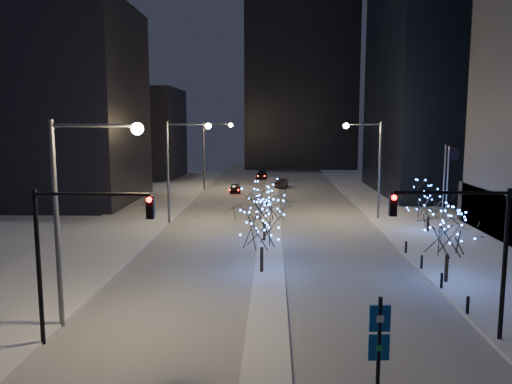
{
  "coord_description": "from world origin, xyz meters",
  "views": [
    {
      "loc": [
        0.26,
        -20.79,
        9.79
      ],
      "look_at": [
        -0.98,
        13.99,
        5.0
      ],
      "focal_mm": 35.0,
      "sensor_mm": 36.0,
      "label": 1
    }
  ],
  "objects_px": {
    "holiday_tree_plaza_near": "(448,233)",
    "wayfinding_sign": "(379,341)",
    "holiday_tree_median_near": "(262,223)",
    "holiday_tree_median_far": "(264,204)",
    "car_near": "(235,188)",
    "street_lamp_east": "(371,157)",
    "street_lamp_w_far": "(211,146)",
    "street_lamp_w_near": "(77,194)",
    "car_far": "(262,175)",
    "car_mid": "(282,183)",
    "street_lamp_w_mid": "(179,158)",
    "holiday_tree_plaza_far": "(429,201)",
    "traffic_signal_west": "(72,241)",
    "traffic_signal_east": "(470,239)"
  },
  "relations": [
    {
      "from": "street_lamp_east",
      "to": "car_near",
      "type": "xyz_separation_m",
      "value": [
        -15.3,
        19.25,
        -5.8
      ]
    },
    {
      "from": "car_far",
      "to": "holiday_tree_median_far",
      "type": "height_order",
      "value": "holiday_tree_median_far"
    },
    {
      "from": "car_mid",
      "to": "car_far",
      "type": "distance_m",
      "value": 13.13
    },
    {
      "from": "traffic_signal_east",
      "to": "holiday_tree_plaza_far",
      "type": "bearing_deg",
      "value": 77.07
    },
    {
      "from": "holiday_tree_median_far",
      "to": "car_near",
      "type": "bearing_deg",
      "value": 99.09
    },
    {
      "from": "street_lamp_w_far",
      "to": "street_lamp_east",
      "type": "distance_m",
      "value": 29.08
    },
    {
      "from": "street_lamp_w_near",
      "to": "car_far",
      "type": "xyz_separation_m",
      "value": [
        7.03,
        65.72,
        -5.84
      ]
    },
    {
      "from": "street_lamp_w_mid",
      "to": "street_lamp_east",
      "type": "relative_size",
      "value": 1.0
    },
    {
      "from": "holiday_tree_median_near",
      "to": "wayfinding_sign",
      "type": "relative_size",
      "value": 1.31
    },
    {
      "from": "street_lamp_east",
      "to": "wayfinding_sign",
      "type": "bearing_deg",
      "value": -100.19
    },
    {
      "from": "street_lamp_east",
      "to": "car_mid",
      "type": "relative_size",
      "value": 2.29
    },
    {
      "from": "street_lamp_east",
      "to": "car_far",
      "type": "bearing_deg",
      "value": 107.64
    },
    {
      "from": "street_lamp_w_near",
      "to": "car_far",
      "type": "bearing_deg",
      "value": 83.9
    },
    {
      "from": "wayfinding_sign",
      "to": "traffic_signal_east",
      "type": "bearing_deg",
      "value": 44.16
    },
    {
      "from": "street_lamp_w_far",
      "to": "car_near",
      "type": "xyz_separation_m",
      "value": [
        3.72,
        -2.75,
        -5.85
      ]
    },
    {
      "from": "street_lamp_w_near",
      "to": "holiday_tree_plaza_near",
      "type": "bearing_deg",
      "value": 20.06
    },
    {
      "from": "street_lamp_east",
      "to": "holiday_tree_median_near",
      "type": "bearing_deg",
      "value": -118.99
    },
    {
      "from": "traffic_signal_east",
      "to": "car_mid",
      "type": "xyz_separation_m",
      "value": [
        -7.44,
        54.04,
        -4.04
      ]
    },
    {
      "from": "car_far",
      "to": "holiday_tree_median_far",
      "type": "bearing_deg",
      "value": -87.21
    },
    {
      "from": "street_lamp_w_far",
      "to": "holiday_tree_median_far",
      "type": "bearing_deg",
      "value": -75.34
    },
    {
      "from": "car_near",
      "to": "street_lamp_east",
      "type": "bearing_deg",
      "value": -56.01
    },
    {
      "from": "car_mid",
      "to": "wayfinding_sign",
      "type": "xyz_separation_m",
      "value": [
        2.37,
        -59.6,
        1.74
      ]
    },
    {
      "from": "street_lamp_w_mid",
      "to": "wayfinding_sign",
      "type": "relative_size",
      "value": 2.49
    },
    {
      "from": "car_near",
      "to": "car_mid",
      "type": "distance_m",
      "value": 8.87
    },
    {
      "from": "car_near",
      "to": "wayfinding_sign",
      "type": "bearing_deg",
      "value": -84.9
    },
    {
      "from": "street_lamp_east",
      "to": "holiday_tree_median_near",
      "type": "height_order",
      "value": "street_lamp_east"
    },
    {
      "from": "traffic_signal_west",
      "to": "traffic_signal_east",
      "type": "xyz_separation_m",
      "value": [
        17.38,
        1.0,
        0.0
      ]
    },
    {
      "from": "car_far",
      "to": "car_mid",
      "type": "bearing_deg",
      "value": -73.83
    },
    {
      "from": "holiday_tree_plaza_near",
      "to": "wayfinding_sign",
      "type": "height_order",
      "value": "holiday_tree_plaza_near"
    },
    {
      "from": "street_lamp_w_far",
      "to": "car_far",
      "type": "bearing_deg",
      "value": 65.92
    },
    {
      "from": "holiday_tree_plaza_far",
      "to": "holiday_tree_median_near",
      "type": "bearing_deg",
      "value": -138.63
    },
    {
      "from": "holiday_tree_median_near",
      "to": "holiday_tree_plaza_far",
      "type": "bearing_deg",
      "value": 41.37
    },
    {
      "from": "car_near",
      "to": "holiday_tree_median_near",
      "type": "bearing_deg",
      "value": -87.47
    },
    {
      "from": "street_lamp_w_mid",
      "to": "holiday_tree_plaza_far",
      "type": "bearing_deg",
      "value": -7.8
    },
    {
      "from": "street_lamp_w_near",
      "to": "car_near",
      "type": "relative_size",
      "value": 2.61
    },
    {
      "from": "car_mid",
      "to": "street_lamp_w_mid",
      "type": "bearing_deg",
      "value": 79.24
    },
    {
      "from": "holiday_tree_median_far",
      "to": "car_mid",
      "type": "bearing_deg",
      "value": 86.76
    },
    {
      "from": "street_lamp_east",
      "to": "traffic_signal_west",
      "type": "xyz_separation_m",
      "value": [
        -18.52,
        -30.0,
        -1.69
      ]
    },
    {
      "from": "street_lamp_east",
      "to": "car_mid",
      "type": "bearing_deg",
      "value": 108.92
    },
    {
      "from": "street_lamp_east",
      "to": "holiday_tree_plaza_far",
      "type": "distance_m",
      "value": 8.2
    },
    {
      "from": "street_lamp_w_near",
      "to": "holiday_tree_plaza_near",
      "type": "relative_size",
      "value": 2.15
    },
    {
      "from": "street_lamp_w_far",
      "to": "wayfinding_sign",
      "type": "bearing_deg",
      "value": -77.24
    },
    {
      "from": "holiday_tree_median_near",
      "to": "holiday_tree_median_far",
      "type": "bearing_deg",
      "value": 90.0
    },
    {
      "from": "street_lamp_east",
      "to": "holiday_tree_median_far",
      "type": "distance_m",
      "value": 15.08
    },
    {
      "from": "traffic_signal_east",
      "to": "car_far",
      "type": "relative_size",
      "value": 1.54
    },
    {
      "from": "holiday_tree_plaza_far",
      "to": "street_lamp_east",
      "type": "bearing_deg",
      "value": 123.62
    },
    {
      "from": "street_lamp_w_near",
      "to": "street_lamp_w_far",
      "type": "relative_size",
      "value": 1.0
    },
    {
      "from": "traffic_signal_west",
      "to": "wayfinding_sign",
      "type": "height_order",
      "value": "traffic_signal_west"
    },
    {
      "from": "car_mid",
      "to": "holiday_tree_plaza_near",
      "type": "height_order",
      "value": "holiday_tree_plaza_near"
    },
    {
      "from": "car_far",
      "to": "holiday_tree_plaza_near",
      "type": "bearing_deg",
      "value": -76.56
    }
  ]
}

